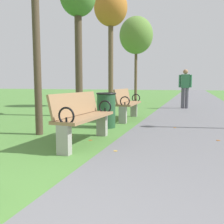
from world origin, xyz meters
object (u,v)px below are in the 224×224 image
at_px(tree_3, 78,3).
at_px(trash_bin, 106,110).
at_px(tree_4, 111,10).
at_px(park_bench_2, 83,116).
at_px(park_bench_3, 127,103).
at_px(pedestrian_walking, 185,87).
at_px(tree_5, 136,36).

bearing_deg(tree_3, trash_bin, -49.09).
height_order(tree_3, tree_4, tree_4).
height_order(park_bench_2, tree_3, tree_3).
distance_m(park_bench_3, pedestrian_walking, 4.12).
xyz_separation_m(park_bench_2, trash_bin, (-0.15, 1.69, -0.06)).
height_order(tree_3, pedestrian_walking, tree_3).
xyz_separation_m(park_bench_2, tree_5, (-1.20, 9.81, 3.14)).
bearing_deg(trash_bin, pedestrian_walking, 72.49).
xyz_separation_m(tree_3, trash_bin, (1.53, -1.76, -3.11)).
distance_m(park_bench_3, trash_bin, 1.48).
xyz_separation_m(tree_4, tree_5, (0.46, 3.05, -0.56)).
xyz_separation_m(tree_5, pedestrian_walking, (2.72, -2.85, -2.70)).
height_order(park_bench_3, tree_4, tree_4).
distance_m(tree_4, tree_5, 3.14).
bearing_deg(trash_bin, tree_5, 97.41).
bearing_deg(pedestrian_walking, tree_5, 133.67).
bearing_deg(tree_3, park_bench_2, -64.09).
height_order(tree_5, trash_bin, tree_5).
bearing_deg(park_bench_3, pedestrian_walking, 68.28).
relative_size(tree_4, trash_bin, 6.08).
relative_size(tree_4, tree_5, 1.10).
distance_m(park_bench_3, tree_4, 5.43).
height_order(tree_4, trash_bin, tree_4).
xyz_separation_m(park_bench_3, pedestrian_walking, (1.52, 3.81, 0.44)).
xyz_separation_m(park_bench_3, tree_5, (-1.20, 6.65, 3.14)).
height_order(park_bench_2, pedestrian_walking, pedestrian_walking).
distance_m(tree_3, tree_5, 6.38).
bearing_deg(tree_5, tree_4, -98.65).
bearing_deg(tree_5, park_bench_3, -79.75).
bearing_deg(park_bench_3, tree_4, 114.86).
distance_m(tree_3, trash_bin, 3.89).
xyz_separation_m(park_bench_3, tree_4, (-1.67, 3.60, 3.70)).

